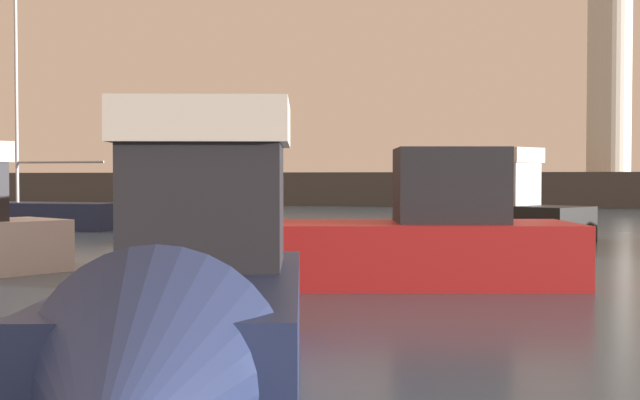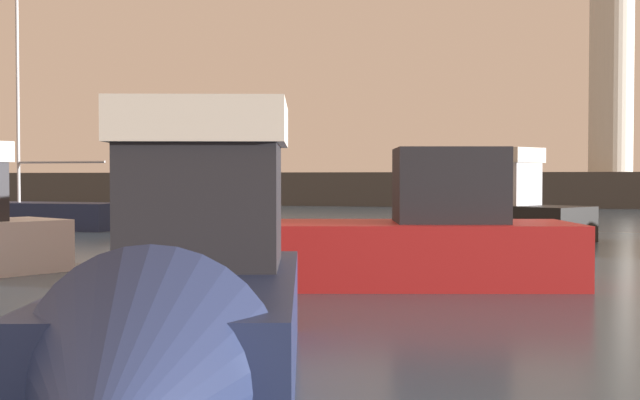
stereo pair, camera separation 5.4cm
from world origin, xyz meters
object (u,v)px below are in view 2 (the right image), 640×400
(lighthouse, at_px, (611,69))
(sailboat_moored, at_px, (34,214))
(motorboat_2, at_px, (477,211))
(motorboat_4, at_px, (182,307))
(motorboat_0, at_px, (323,244))

(lighthouse, xyz_separation_m, sailboat_moored, (-23.20, -27.93, -8.32))
(lighthouse, relative_size, motorboat_2, 2.02)
(lighthouse, height_order, sailboat_moored, lighthouse)
(motorboat_2, height_order, motorboat_4, motorboat_2)
(motorboat_4, xyz_separation_m, sailboat_moored, (-14.89, 19.60, -0.28))
(motorboat_0, distance_m, motorboat_2, 12.65)
(motorboat_4, bearing_deg, motorboat_2, 86.06)
(motorboat_2, bearing_deg, motorboat_0, -99.28)
(motorboat_2, relative_size, motorboat_4, 1.07)
(lighthouse, height_order, motorboat_0, lighthouse)
(lighthouse, xyz_separation_m, motorboat_4, (-8.30, -47.54, -8.04))
(motorboat_2, bearing_deg, sailboat_moored, -178.58)
(lighthouse, bearing_deg, motorboat_0, -102.63)
(motorboat_0, bearing_deg, sailboat_moored, 139.67)
(motorboat_2, bearing_deg, motorboat_4, -93.94)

